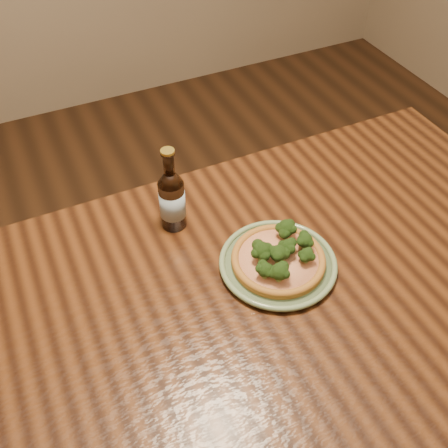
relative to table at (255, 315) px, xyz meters
name	(u,v)px	position (x,y,z in m)	size (l,w,h in m)	color
table	(255,315)	(0.00, 0.00, 0.00)	(1.60, 0.90, 0.75)	#43220E
plate	(278,263)	(0.08, 0.04, 0.10)	(0.27, 0.27, 0.02)	#697F57
pizza	(279,258)	(0.08, 0.04, 0.12)	(0.22, 0.22, 0.07)	#9C6523
beer_bottle	(172,199)	(-0.09, 0.28, 0.18)	(0.06, 0.06, 0.23)	black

